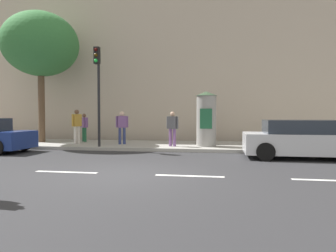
{
  "coord_description": "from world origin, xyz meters",
  "views": [
    {
      "loc": [
        2.41,
        -7.9,
        1.59
      ],
      "look_at": [
        0.83,
        2.0,
        1.23
      ],
      "focal_mm": 32.74,
      "sensor_mm": 36.0,
      "label": 1
    }
  ],
  "objects": [
    {
      "name": "street_tree",
      "position": [
        -6.77,
        7.08,
        5.29
      ],
      "size": [
        3.93,
        3.93,
        6.83
      ],
      "color": "brown",
      "rests_on": "sidewalk_curb"
    },
    {
      "name": "poster_column",
      "position": [
        1.93,
        6.3,
        1.43
      ],
      "size": [
        0.99,
        0.99,
        2.52
      ],
      "color": "gray",
      "rests_on": "sidewalk_curb"
    },
    {
      "name": "pedestrian_with_bag",
      "position": [
        0.41,
        5.97,
        1.09
      ],
      "size": [
        0.57,
        0.48,
        1.59
      ],
      "color": "#724C84",
      "rests_on": "sidewalk_curb"
    },
    {
      "name": "ground_plane",
      "position": [
        0.0,
        0.0,
        0.0
      ],
      "size": [
        80.0,
        80.0,
        0.0
      ],
      "primitive_type": "plane",
      "color": "#2B2B2D"
    },
    {
      "name": "pedestrian_near_pole",
      "position": [
        -4.58,
        6.62,
        1.17
      ],
      "size": [
        0.38,
        0.61,
        1.71
      ],
      "color": "silver",
      "rests_on": "sidewalk_curb"
    },
    {
      "name": "lane_markings",
      "position": [
        -0.0,
        0.0,
        0.0
      ],
      "size": [
        25.8,
        0.16,
        0.01
      ],
      "color": "silver",
      "rests_on": "ground_plane"
    },
    {
      "name": "traffic_light",
      "position": [
        -2.89,
        5.24,
        3.14
      ],
      "size": [
        0.24,
        0.45,
        4.47
      ],
      "color": "black",
      "rests_on": "sidewalk_curb"
    },
    {
      "name": "pedestrian_with_backpack",
      "position": [
        1.89,
        7.75,
        1.04
      ],
      "size": [
        0.58,
        0.4,
        1.53
      ],
      "color": "#B78C33",
      "rests_on": "sidewalk_curb"
    },
    {
      "name": "sidewalk_curb",
      "position": [
        0.0,
        7.0,
        0.07
      ],
      "size": [
        36.0,
        4.0,
        0.15
      ],
      "primitive_type": "cube",
      "color": "#9E9B93",
      "rests_on": "ground_plane"
    },
    {
      "name": "building_backdrop",
      "position": [
        0.0,
        12.0,
        5.43
      ],
      "size": [
        36.0,
        5.0,
        10.86
      ],
      "primitive_type": "cube",
      "color": "#B7A893",
      "rests_on": "ground_plane"
    },
    {
      "name": "pedestrian_tallest",
      "position": [
        -4.64,
        7.64,
        1.04
      ],
      "size": [
        0.51,
        0.51,
        1.51
      ],
      "color": "#1E5938",
      "rests_on": "sidewalk_curb"
    },
    {
      "name": "parked_car_dark",
      "position": [
        5.57,
        3.89,
        0.69
      ],
      "size": [
        4.4,
        2.02,
        1.41
      ],
      "color": "silver",
      "rests_on": "ground_plane"
    },
    {
      "name": "pedestrian_in_dark_shirt",
      "position": [
        -2.2,
        6.59,
        1.11
      ],
      "size": [
        0.56,
        0.49,
        1.61
      ],
      "color": "navy",
      "rests_on": "sidewalk_curb"
    }
  ]
}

